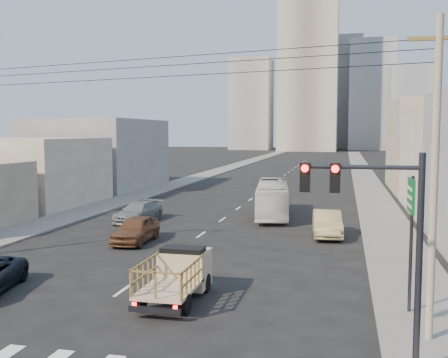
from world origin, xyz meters
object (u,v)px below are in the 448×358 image
at_px(city_bus, 272,198).
at_px(sedan_tan, 327,224).
at_px(sedan_grey, 138,212).
at_px(traffic_signal, 379,224).
at_px(flatbed_pickup, 177,272).
at_px(green_sign, 411,211).
at_px(sedan_brown, 136,229).
at_px(utility_pole, 434,176).

xyz_separation_m(city_bus, sedan_tan, (4.42, -7.11, -0.59)).
relative_size(sedan_grey, traffic_signal, 0.82).
xyz_separation_m(flatbed_pickup, traffic_signal, (7.22, -4.73, 2.98)).
relative_size(sedan_tan, sedan_grey, 0.99).
relative_size(sedan_tan, green_sign, 0.97).
xyz_separation_m(sedan_grey, traffic_signal, (15.56, -21.18, 3.37)).
height_order(sedan_grey, green_sign, green_sign).
bearing_deg(flatbed_pickup, green_sign, 1.81).
distance_m(sedan_brown, sedan_grey, 7.30).
bearing_deg(utility_pole, sedan_tan, 102.59).
bearing_deg(sedan_grey, utility_pole, -38.79).
xyz_separation_m(green_sign, utility_pole, (0.34, -2.50, 1.44)).
relative_size(flatbed_pickup, sedan_brown, 0.97).
bearing_deg(sedan_brown, flatbed_pickup, -61.02).
bearing_deg(sedan_brown, sedan_grey, 109.51).
relative_size(flatbed_pickup, city_bus, 0.44).
xyz_separation_m(flatbed_pickup, sedan_tan, (5.31, 14.08, -0.29)).
distance_m(sedan_brown, traffic_signal, 19.61).
bearing_deg(utility_pole, sedan_grey, 132.79).
bearing_deg(city_bus, sedan_brown, -126.94).
bearing_deg(traffic_signal, utility_pole, 55.39).
height_order(traffic_signal, green_sign, traffic_signal).
bearing_deg(traffic_signal, green_sign, 74.45).
bearing_deg(green_sign, utility_pole, -82.33).
distance_m(sedan_brown, sedan_tan, 11.87).
bearing_deg(flatbed_pickup, traffic_signal, -33.25).
bearing_deg(city_bus, traffic_signal, -83.48).
height_order(flatbed_pickup, city_bus, city_bus).
distance_m(sedan_tan, green_sign, 14.50).
relative_size(green_sign, utility_pole, 0.50).
xyz_separation_m(flatbed_pickup, sedan_grey, (-8.34, 16.45, -0.38)).
xyz_separation_m(flatbed_pickup, green_sign, (8.61, 0.27, 2.65)).
distance_m(sedan_grey, traffic_signal, 26.50).
bearing_deg(city_bus, sedan_grey, -160.03).
bearing_deg(traffic_signal, sedan_grey, 126.29).
relative_size(city_bus, sedan_brown, 2.18).
bearing_deg(traffic_signal, flatbed_pickup, 146.75).
xyz_separation_m(sedan_tan, green_sign, (3.31, -13.81, 2.94)).
bearing_deg(sedan_grey, green_sign, -35.24).
distance_m(city_bus, green_sign, 22.42).
bearing_deg(sedan_grey, flatbed_pickup, -54.70).
distance_m(green_sign, utility_pole, 2.91).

